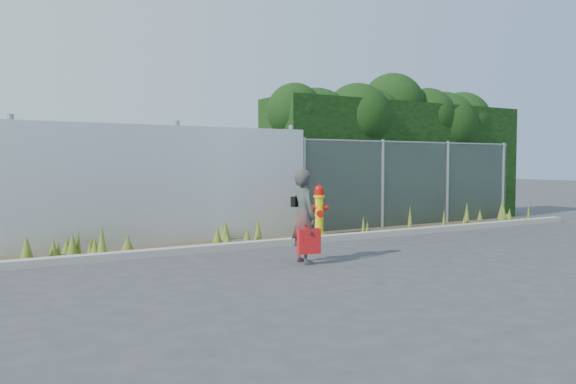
{
  "coord_description": "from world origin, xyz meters",
  "views": [
    {
      "loc": [
        -5.3,
        -7.01,
        1.51
      ],
      "look_at": [
        -0.3,
        1.4,
        1.0
      ],
      "focal_mm": 35.0,
      "sensor_mm": 36.0,
      "label": 1
    }
  ],
  "objects": [
    {
      "name": "ground",
      "position": [
        0.0,
        0.0,
        0.0
      ],
      "size": [
        80.0,
        80.0,
        0.0
      ],
      "primitive_type": "plane",
      "color": "#38383A",
      "rests_on": "ground"
    },
    {
      "name": "curb",
      "position": [
        0.0,
        1.8,
        0.06
      ],
      "size": [
        16.0,
        0.22,
        0.12
      ],
      "primitive_type": "cube",
      "color": "#9D998E",
      "rests_on": "ground"
    },
    {
      "name": "weed_strip",
      "position": [
        0.28,
        2.43,
        0.12
      ],
      "size": [
        16.0,
        1.31,
        0.55
      ],
      "color": "#433726",
      "rests_on": "ground"
    },
    {
      "name": "corrugated_fence",
      "position": [
        -3.25,
        3.01,
        1.1
      ],
      "size": [
        8.5,
        0.21,
        2.3
      ],
      "color": "silver",
      "rests_on": "ground"
    },
    {
      "name": "chainlink_fence",
      "position": [
        4.25,
        3.0,
        1.03
      ],
      "size": [
        6.5,
        0.07,
        2.05
      ],
      "color": "gray",
      "rests_on": "ground"
    },
    {
      "name": "hedge",
      "position": [
        4.41,
        4.0,
        2.06
      ],
      "size": [
        7.52,
        2.07,
        3.81
      ],
      "color": "black",
      "rests_on": "ground"
    },
    {
      "name": "fire_hydrant",
      "position": [
        1.13,
        2.54,
        0.52
      ],
      "size": [
        0.36,
        0.32,
        1.08
      ],
      "rotation": [
        0.0,
        0.0,
        -0.42
      ],
      "color": "yellow",
      "rests_on": "ground"
    },
    {
      "name": "woman",
      "position": [
        -0.81,
        0.08,
        0.71
      ],
      "size": [
        0.36,
        0.53,
        1.42
      ],
      "primitive_type": "imported",
      "rotation": [
        0.0,
        0.0,
        1.52
      ],
      "color": "#0D584D",
      "rests_on": "ground"
    },
    {
      "name": "red_tote_bag",
      "position": [
        -0.83,
        -0.09,
        0.35
      ],
      "size": [
        0.34,
        0.12,
        0.44
      ],
      "rotation": [
        0.0,
        0.0,
        -0.24
      ],
      "color": "#A7091F"
    },
    {
      "name": "black_shoulder_bag",
      "position": [
        -0.83,
        0.24,
        0.92
      ],
      "size": [
        0.21,
        0.09,
        0.16
      ],
      "rotation": [
        0.0,
        0.0,
        0.36
      ],
      "color": "black"
    }
  ]
}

